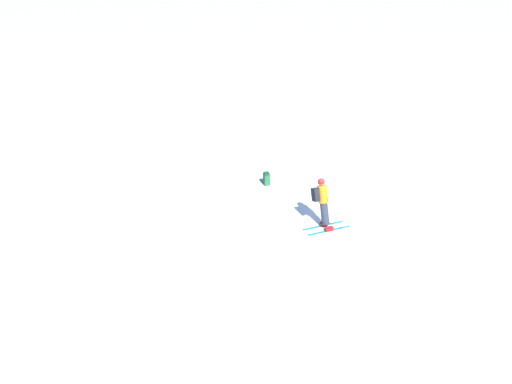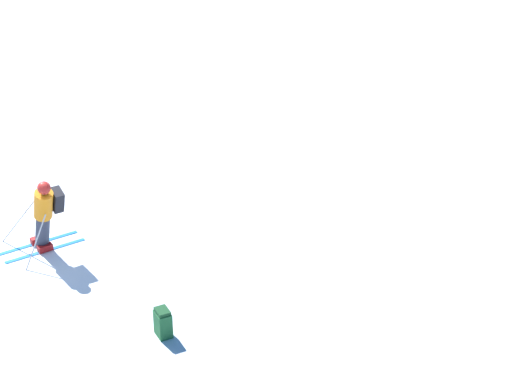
% 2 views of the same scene
% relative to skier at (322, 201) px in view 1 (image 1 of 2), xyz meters
% --- Properties ---
extents(ground_plane, '(300.00, 300.00, 0.00)m').
position_rel_skier_xyz_m(ground_plane, '(0.34, -0.20, -0.89)').
color(ground_plane, white).
extents(skier, '(1.46, 1.61, 1.66)m').
position_rel_skier_xyz_m(skier, '(0.00, 0.00, 0.00)').
color(skier, '#1E7AC6').
rests_on(skier, ground).
extents(spare_backpack, '(0.37, 0.33, 0.50)m').
position_rel_skier_xyz_m(spare_backpack, '(2.63, 2.33, -0.65)').
color(spare_backpack, '#236633').
rests_on(spare_backpack, ground).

